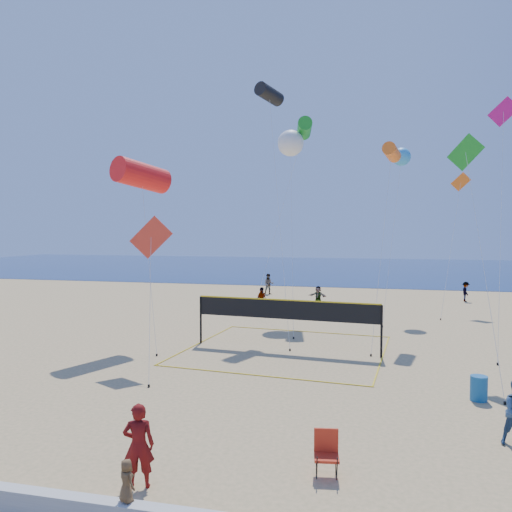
% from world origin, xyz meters
% --- Properties ---
extents(ground, '(120.00, 120.00, 0.00)m').
position_xyz_m(ground, '(0.00, 0.00, 0.00)').
color(ground, tan).
rests_on(ground, ground).
extents(ocean, '(140.00, 50.00, 0.03)m').
position_xyz_m(ocean, '(0.00, 62.00, 0.01)').
color(ocean, navy).
rests_on(ocean, ground).
extents(woman, '(0.77, 0.63, 1.83)m').
position_xyz_m(woman, '(-2.48, -1.39, 0.91)').
color(woman, '#620D0D').
rests_on(woman, ground).
extents(toddler, '(0.45, 0.41, 0.78)m').
position_xyz_m(toddler, '(-1.94, -2.95, 0.99)').
color(toddler, brown).
rests_on(toddler, seawall).
extents(far_person_0, '(0.77, 1.09, 1.71)m').
position_xyz_m(far_person_0, '(-4.83, 21.21, 0.86)').
color(far_person_0, gray).
rests_on(far_person_0, ground).
extents(far_person_1, '(1.45, 0.84, 1.49)m').
position_xyz_m(far_person_1, '(-1.44, 24.73, 0.74)').
color(far_person_1, gray).
rests_on(far_person_1, ground).
extents(far_person_3, '(0.98, 0.83, 1.76)m').
position_xyz_m(far_person_3, '(-6.32, 30.75, 0.88)').
color(far_person_3, gray).
rests_on(far_person_3, ground).
extents(far_person_4, '(0.62, 1.02, 1.52)m').
position_xyz_m(far_person_4, '(9.38, 29.95, 0.76)').
color(far_person_4, gray).
rests_on(far_person_4, ground).
extents(camp_chair, '(0.61, 0.73, 1.13)m').
position_xyz_m(camp_chair, '(1.39, 0.06, 0.57)').
color(camp_chair, red).
rests_on(camp_chair, ground).
extents(trash_barrel, '(0.71, 0.71, 0.80)m').
position_xyz_m(trash_barrel, '(5.75, 6.13, 0.40)').
color(trash_barrel, '#165891').
rests_on(trash_barrel, ground).
extents(volleyball_net, '(9.55, 9.41, 2.34)m').
position_xyz_m(volleyball_net, '(-1.50, 11.43, 1.60)').
color(volleyball_net, black).
rests_on(volleyball_net, ground).
extents(kite_0, '(3.44, 4.89, 9.09)m').
position_xyz_m(kite_0, '(-9.00, 12.21, 8.25)').
color(kite_0, red).
rests_on(kite_0, ground).
extents(kite_1, '(3.32, 8.40, 14.16)m').
position_xyz_m(kite_1, '(-3.76, 18.54, 13.58)').
color(kite_1, black).
rests_on(kite_1, ground).
extents(kite_2, '(1.53, 6.93, 10.17)m').
position_xyz_m(kite_2, '(3.28, 17.08, 9.68)').
color(kite_2, orange).
rests_on(kite_2, ground).
extents(kite_3, '(2.45, 3.74, 6.12)m').
position_xyz_m(kite_3, '(-6.69, 8.31, 5.02)').
color(kite_3, red).
rests_on(kite_3, ground).
extents(kite_4, '(1.41, 6.23, 9.57)m').
position_xyz_m(kite_4, '(6.14, 11.35, 8.24)').
color(kite_4, green).
rests_on(kite_4, ground).
extents(kite_5, '(2.50, 7.56, 12.60)m').
position_xyz_m(kite_5, '(8.92, 17.69, 10.96)').
color(kite_5, '#C9137A').
rests_on(kite_5, ground).
extents(kite_6, '(2.41, 8.89, 12.08)m').
position_xyz_m(kite_6, '(-2.99, 21.77, 11.22)').
color(kite_6, white).
rests_on(kite_6, ground).
extents(kite_7, '(2.00, 6.49, 10.96)m').
position_xyz_m(kite_7, '(4.13, 23.62, 10.35)').
color(kite_7, '#339AE5').
rests_on(kite_7, ground).
extents(kite_8, '(3.65, 3.63, 12.84)m').
position_xyz_m(kite_8, '(-2.16, 22.21, 12.22)').
color(kite_8, green).
rests_on(kite_8, ground).
extents(kite_9, '(2.62, 5.84, 9.60)m').
position_xyz_m(kite_9, '(8.20, 26.34, 8.20)').
color(kite_9, orange).
rests_on(kite_9, ground).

